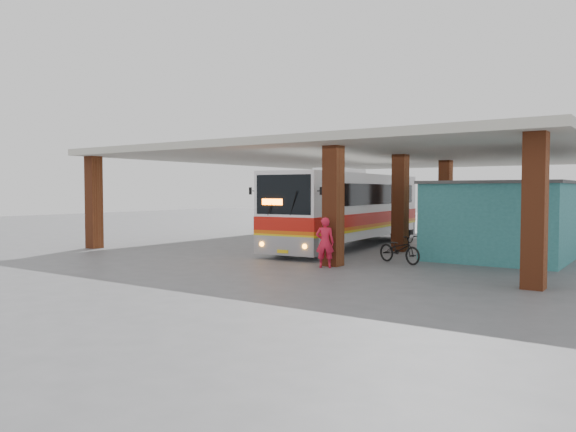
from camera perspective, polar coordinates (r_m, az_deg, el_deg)
The scene contains 8 objects.
ground at distance 24.63m, azimuth 2.05°, elevation -3.77°, with size 90.00×90.00×0.00m, color #515154.
brick_columns at distance 28.19m, azimuth 10.01°, elevation 1.43°, with size 20.10×21.60×4.35m.
canopy_roof at distance 29.99m, azimuth 9.63°, elevation 5.94°, with size 21.00×23.00×0.30m, color beige.
shop_building at distance 25.29m, azimuth 21.62°, elevation -0.24°, with size 5.20×8.20×3.11m.
coach_bus at distance 27.38m, azimuth 6.20°, elevation 0.77°, with size 3.82×13.08×3.76m.
motorcycle at distance 21.52m, azimuth 11.26°, elevation -3.32°, with size 0.71×2.03×1.07m, color black.
pedestrian at distance 19.91m, azimuth 3.77°, elevation -2.71°, with size 0.65×0.43×1.79m, color red.
red_chair at distance 29.58m, azimuth 18.42°, elevation -2.08°, with size 0.50×0.50×0.84m.
Camera 1 is at (13.19, -20.61, 2.74)m, focal length 35.00 mm.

